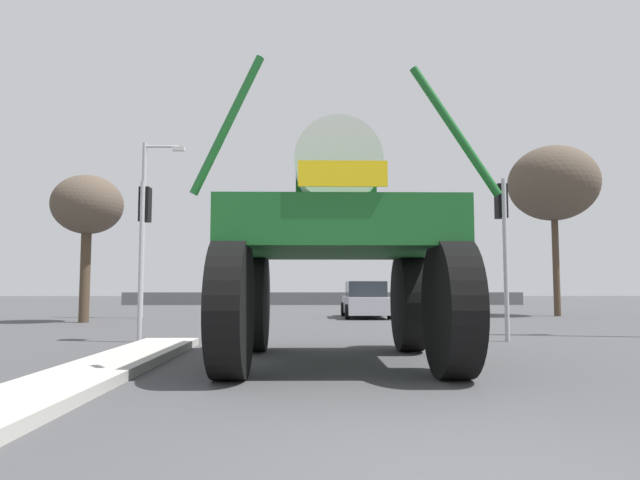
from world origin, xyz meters
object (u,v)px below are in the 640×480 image
Objects in this scene: oversize_sprayer at (336,246)px; bare_tree_right at (553,184)px; sedan_ahead at (365,301)px; streetlight_far_left at (146,219)px; traffic_signal_near_left at (144,225)px; bare_tree_left at (87,207)px; traffic_signal_near_right at (502,223)px.

oversize_sprayer is 0.72× the size of bare_tree_right.
oversize_sprayer reaches higher than sedan_ahead.
streetlight_far_left is 0.96× the size of bare_tree_right.
bare_tree_left is (-4.23, 7.37, 1.47)m from traffic_signal_near_left.
sedan_ahead is at bearing 58.92° from traffic_signal_near_left.
streetlight_far_left reaches higher than traffic_signal_near_right.
bare_tree_left is 0.71× the size of bare_tree_right.
bare_tree_left reaches higher than traffic_signal_near_right.
oversize_sprayer is 14.61m from sedan_ahead.
traffic_signal_near_right is (2.35, -10.51, 2.13)m from sedan_ahead.
bare_tree_left is at bearing -116.48° from streetlight_far_left.
bare_tree_right reaches higher than bare_tree_left.
oversize_sprayer reaches higher than traffic_signal_near_left.
sedan_ahead is 10.98m from traffic_signal_near_right.
traffic_signal_near_left is 8.62m from bare_tree_left.
bare_tree_left is (-12.91, 7.37, 1.40)m from traffic_signal_near_right.
traffic_signal_near_right is 0.72× the size of bare_tree_left.
traffic_signal_near_left is at bearing -60.14° from bare_tree_left.
bare_tree_right is at bearing 37.84° from traffic_signal_near_left.
traffic_signal_near_left is at bearing 148.50° from sedan_ahead.
traffic_signal_near_left is at bearing -142.16° from bare_tree_right.
oversize_sprayer is 1.02× the size of bare_tree_left.
bare_tree_right is (8.64, 1.13, 5.22)m from sedan_ahead.
oversize_sprayer reaches higher than traffic_signal_near_right.
oversize_sprayer is 1.34× the size of sedan_ahead.
traffic_signal_near_right is at bearing -167.82° from sedan_ahead.
bare_tree_right is (6.29, 11.63, 3.08)m from traffic_signal_near_right.
bare_tree_left reaches higher than oversize_sprayer.
oversize_sprayer is at bearing -62.59° from streetlight_far_left.
oversize_sprayer is 1.45× the size of traffic_signal_near_left.
oversize_sprayer is at bearing -124.07° from bare_tree_right.
oversize_sprayer is at bearing -137.15° from traffic_signal_near_right.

